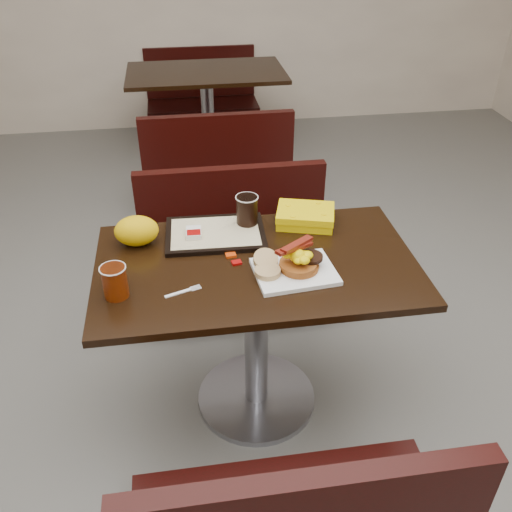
{
  "coord_description": "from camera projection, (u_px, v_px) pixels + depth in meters",
  "views": [
    {
      "loc": [
        -0.25,
        -1.68,
        1.92
      ],
      "look_at": [
        -0.01,
        -0.06,
        0.82
      ],
      "focal_mm": 38.69,
      "sensor_mm": 36.0,
      "label": 1
    }
  ],
  "objects": [
    {
      "name": "coffee_cup_near",
      "position": [
        115.0,
        282.0,
        1.86
      ],
      "size": [
        0.11,
        0.11,
        0.12
      ],
      "primitive_type": "cylinder",
      "rotation": [
        0.0,
        0.0,
        -0.38
      ],
      "color": "#8D2A05",
      "rests_on": "table_near"
    },
    {
      "name": "fork",
      "position": [
        178.0,
        293.0,
        1.9
      ],
      "size": [
        0.13,
        0.07,
        0.0
      ],
      "primitive_type": null,
      "rotation": [
        0.0,
        0.0,
        0.33
      ],
      "color": "white",
      "rests_on": "table_near"
    },
    {
      "name": "sausage_patty",
      "position": [
        311.0,
        257.0,
        2.0
      ],
      "size": [
        0.1,
        0.1,
        0.01
      ],
      "primitive_type": "cylinder",
      "rotation": [
        0.0,
        0.0,
        0.09
      ],
      "color": "black",
      "rests_on": "pancake_stack"
    },
    {
      "name": "pancake_stack",
      "position": [
        299.0,
        265.0,
        1.99
      ],
      "size": [
        0.18,
        0.18,
        0.03
      ],
      "primitive_type": "cylinder",
      "rotation": [
        0.0,
        0.0,
        -0.33
      ],
      "color": "#9E4D1A",
      "rests_on": "platter"
    },
    {
      "name": "knife",
      "position": [
        322.0,
        261.0,
        2.06
      ],
      "size": [
        0.07,
        0.15,
        0.0
      ],
      "primitive_type": "cube",
      "rotation": [
        0.0,
        0.0,
        -1.2
      ],
      "color": "white",
      "rests_on": "table_near"
    },
    {
      "name": "platter",
      "position": [
        295.0,
        272.0,
        2.0
      ],
      "size": [
        0.31,
        0.25,
        0.02
      ],
      "primitive_type": "cube",
      "rotation": [
        0.0,
        0.0,
        0.09
      ],
      "color": "white",
      "rests_on": "table_near"
    },
    {
      "name": "bacon_strips",
      "position": [
        294.0,
        247.0,
        1.96
      ],
      "size": [
        0.18,
        0.15,
        0.01
      ],
      "primitive_type": null,
      "rotation": [
        0.0,
        0.0,
        0.58
      ],
      "color": "#4E0C05",
      "rests_on": "scrambled_eggs"
    },
    {
      "name": "hashbrown_sleeve_left",
      "position": [
        194.0,
        233.0,
        2.18
      ],
      "size": [
        0.06,
        0.08,
        0.02
      ],
      "primitive_type": "cube",
      "rotation": [
        0.0,
        0.0,
        -0.03
      ],
      "color": "silver",
      "rests_on": "tray"
    },
    {
      "name": "scrambled_eggs",
      "position": [
        298.0,
        257.0,
        1.97
      ],
      "size": [
        0.11,
        0.1,
        0.05
      ],
      "primitive_type": "ellipsoid",
      "rotation": [
        0.0,
        0.0,
        -0.18
      ],
      "color": "#FFEE05",
      "rests_on": "pancake_stack"
    },
    {
      "name": "bench_far_n",
      "position": [
        202.0,
        93.0,
        4.99
      ],
      "size": [
        1.0,
        0.46,
        0.72
      ],
      "primitive_type": null,
      "color": "black",
      "rests_on": "floor"
    },
    {
      "name": "bench_near_n",
      "position": [
        236.0,
        248.0,
        2.86
      ],
      "size": [
        1.0,
        0.46,
        0.72
      ],
      "primitive_type": null,
      "color": "black",
      "rests_on": "floor"
    },
    {
      "name": "muffin_top",
      "position": [
        266.0,
        260.0,
        2.01
      ],
      "size": [
        0.11,
        0.11,
        0.05
      ],
      "primitive_type": "cylinder",
      "rotation": [
        0.38,
        0.0,
        0.2
      ],
      "color": "tan",
      "rests_on": "platter"
    },
    {
      "name": "floor",
      "position": [
        256.0,
        399.0,
        2.48
      ],
      "size": [
        6.0,
        7.0,
        0.01
      ],
      "primitive_type": "cube",
      "color": "slate",
      "rests_on": "ground"
    },
    {
      "name": "condiment_ketchup",
      "position": [
        237.0,
        263.0,
        2.05
      ],
      "size": [
        0.04,
        0.03,
        0.01
      ],
      "primitive_type": "cube",
      "rotation": [
        0.0,
        0.0,
        0.19
      ],
      "color": "#8C0504",
      "rests_on": "table_near"
    },
    {
      "name": "muffin_bottom",
      "position": [
        268.0,
        271.0,
        1.97
      ],
      "size": [
        0.11,
        0.11,
        0.02
      ],
      "primitive_type": "cylinder",
      "rotation": [
        0.0,
        0.0,
        -0.22
      ],
      "color": "tan",
      "rests_on": "platter"
    },
    {
      "name": "paper_bag",
      "position": [
        137.0,
        231.0,
        2.14
      ],
      "size": [
        0.18,
        0.14,
        0.12
      ],
      "primitive_type": "ellipsoid",
      "rotation": [
        0.0,
        0.0,
        0.08
      ],
      "color": "#E2A607",
      "rests_on": "table_near"
    },
    {
      "name": "bench_near_s",
      "position": [
        290.0,
        492.0,
        1.71
      ],
      "size": [
        1.0,
        0.46,
        0.72
      ],
      "primitive_type": null,
      "color": "black",
      "rests_on": "floor"
    },
    {
      "name": "clamshell",
      "position": [
        305.0,
        216.0,
        2.29
      ],
      "size": [
        0.27,
        0.23,
        0.06
      ],
      "primitive_type": "cube",
      "rotation": [
        0.0,
        0.0,
        -0.28
      ],
      "color": "#ECC703",
      "rests_on": "table_near"
    },
    {
      "name": "condiment_syrup",
      "position": [
        231.0,
        255.0,
        2.09
      ],
      "size": [
        0.04,
        0.03,
        0.01
      ],
      "primitive_type": "cube",
      "rotation": [
        0.0,
        0.0,
        0.12
      ],
      "color": "#C13308",
      "rests_on": "table_near"
    },
    {
      "name": "table_far",
      "position": [
        208.0,
        119.0,
        4.41
      ],
      "size": [
        1.2,
        0.7,
        0.75
      ],
      "primitive_type": null,
      "color": "black",
      "rests_on": "floor"
    },
    {
      "name": "bench_far_s",
      "position": [
        216.0,
        155.0,
        3.84
      ],
      "size": [
        1.0,
        0.46,
        0.72
      ],
      "primitive_type": null,
      "color": "black",
      "rests_on": "floor"
    },
    {
      "name": "coffee_cup_far",
      "position": [
        247.0,
        210.0,
        2.24
      ],
      "size": [
        0.09,
        0.09,
        0.12
      ],
      "primitive_type": "cylinder",
      "rotation": [
        0.0,
        0.0,
        0.07
      ],
      "color": "black",
      "rests_on": "tray"
    },
    {
      "name": "table_near",
      "position": [
        256.0,
        337.0,
        2.27
      ],
      "size": [
        1.2,
        0.7,
        0.75
      ],
      "primitive_type": null,
      "color": "black",
      "rests_on": "floor"
    },
    {
      "name": "tray",
      "position": [
        215.0,
        234.0,
        2.21
      ],
      "size": [
        0.4,
        0.3,
        0.02
      ],
      "primitive_type": "cube",
      "rotation": [
        0.0,
        0.0,
        -0.04
      ],
      "color": "black",
      "rests_on": "table_near"
    }
  ]
}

